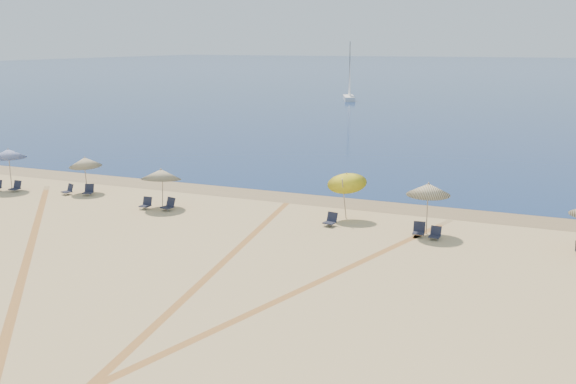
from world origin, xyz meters
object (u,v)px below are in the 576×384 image
object	(u,v)px
umbrella_0	(8,154)
chair_6	(331,220)
umbrella_2	(161,174)
sailboat_1	(350,83)
chair_3	(89,190)
chair_4	(146,204)
umbrella_4	(428,189)
chair_5	(169,205)
chair_7	(419,230)
chair_1	(16,187)
umbrella_3	(347,179)
chair_8	(435,234)
umbrella_1	(85,162)
chair_2	(68,190)

from	to	relation	value
umbrella_0	chair_6	xyz separation A→B (m)	(21.22, -0.14, -2.00)
umbrella_2	sailboat_1	world-z (taller)	sailboat_1
chair_3	chair_4	xyz separation A→B (m)	(5.09, -1.39, -0.01)
umbrella_4	chair_5	size ratio (longest dim) A/B	3.19
chair_7	sailboat_1	bearing A→B (deg)	104.11
chair_4	sailboat_1	xyz separation A→B (m)	(-9.62, 70.37, 2.50)
chair_7	chair_1	bearing A→B (deg)	174.83
umbrella_2	chair_6	bearing A→B (deg)	0.07
umbrella_3	chair_8	world-z (taller)	umbrella_3
umbrella_1	chair_3	xyz separation A→B (m)	(0.62, -0.60, -1.61)
umbrella_0	chair_5	xyz separation A→B (m)	(11.98, -0.63, -1.98)
umbrella_1	chair_7	bearing A→B (deg)	-3.86
chair_3	sailboat_1	distance (m)	69.17
sailboat_1	umbrella_4	bearing A→B (deg)	-91.11
chair_2	chair_4	world-z (taller)	chair_4
chair_1	umbrella_0	bearing A→B (deg)	155.62
umbrella_0	chair_3	size ratio (longest dim) A/B	3.36
chair_3	chair_6	size ratio (longest dim) A/B	1.06
umbrella_4	chair_8	distance (m)	2.15
umbrella_4	chair_6	bearing A→B (deg)	-174.79
chair_7	sailboat_1	xyz separation A→B (m)	(-24.68, 69.78, 2.49)
umbrella_2	chair_6	world-z (taller)	umbrella_2
umbrella_0	chair_3	world-z (taller)	umbrella_0
umbrella_0	chair_2	xyz separation A→B (m)	(4.24, 0.28, -2.01)
chair_7	chair_2	bearing A→B (deg)	173.30
umbrella_3	chair_3	size ratio (longest dim) A/B	3.51
chair_5	umbrella_0	bearing A→B (deg)	-168.14
chair_3	chair_8	xyz separation A→B (m)	(20.96, -1.04, -0.03)
umbrella_0	chair_3	xyz separation A→B (m)	(5.52, 0.59, -2.00)
umbrella_2	umbrella_3	size ratio (longest dim) A/B	0.82
umbrella_0	umbrella_3	size ratio (longest dim) A/B	0.96
umbrella_0	sailboat_1	world-z (taller)	sailboat_1
umbrella_1	umbrella_4	world-z (taller)	umbrella_4
chair_6	chair_1	bearing A→B (deg)	-168.32
chair_1	chair_3	xyz separation A→B (m)	(4.85, 0.89, 0.00)
chair_5	chair_7	xyz separation A→B (m)	(13.69, 0.41, -0.01)
chair_6	chair_7	xyz separation A→B (m)	(4.46, -0.07, 0.00)
umbrella_2	chair_4	xyz separation A→B (m)	(-0.63, -0.65, -1.59)
umbrella_1	chair_1	world-z (taller)	umbrella_1
umbrella_2	chair_2	xyz separation A→B (m)	(-7.00, 0.44, -1.60)
umbrella_0	chair_6	bearing A→B (deg)	-0.39
umbrella_3	umbrella_2	bearing A→B (deg)	-171.02
umbrella_1	sailboat_1	size ratio (longest dim) A/B	0.24
chair_8	chair_2	bearing A→B (deg)	-177.54
chair_2	chair_8	distance (m)	22.25
umbrella_1	chair_5	world-z (taller)	umbrella_1
umbrella_3	chair_4	xyz separation A→B (m)	(-10.90, -2.27, -1.84)
chair_5	chair_2	bearing A→B (deg)	-171.84
umbrella_3	umbrella_4	world-z (taller)	umbrella_3
sailboat_1	chair_5	bearing A→B (deg)	-102.01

